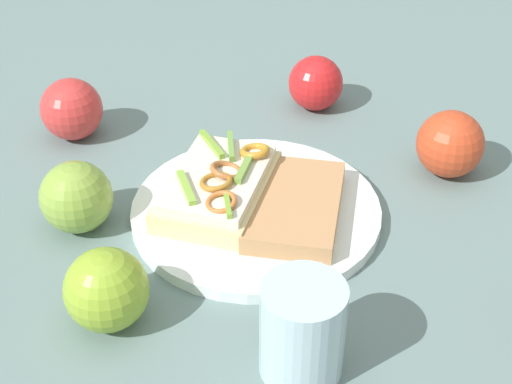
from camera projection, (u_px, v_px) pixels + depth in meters
name	position (u px, v px, depth m)	size (l,w,h in m)	color
ground_plane	(256.00, 217.00, 0.85)	(2.00, 2.00, 0.00)	slate
plate	(256.00, 212.00, 0.85)	(0.27, 0.27, 0.01)	white
sandwich	(218.00, 187.00, 0.84)	(0.16, 0.18, 0.05)	beige
bread_slice_side	(295.00, 206.00, 0.82)	(0.15, 0.09, 0.02)	tan
apple_0	(316.00, 83.00, 1.02)	(0.07, 0.07, 0.07)	red
apple_2	(76.00, 197.00, 0.81)	(0.08, 0.08, 0.08)	#86A73F
apple_3	(450.00, 144.00, 0.89)	(0.08, 0.08, 0.08)	#C94121
apple_4	(106.00, 290.00, 0.70)	(0.08, 0.08, 0.08)	#8BAD2E
apple_5	(71.00, 109.00, 0.96)	(0.08, 0.08, 0.08)	red
drinking_glass	(302.00, 330.00, 0.65)	(0.07, 0.07, 0.09)	silver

